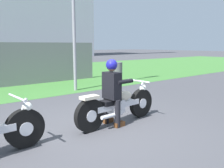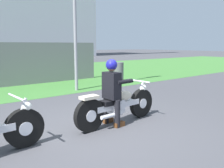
% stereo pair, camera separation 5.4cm
% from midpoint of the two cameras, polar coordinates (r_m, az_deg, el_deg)
% --- Properties ---
extents(ground, '(120.00, 120.00, 0.00)m').
position_cam_midpoint_polar(ground, '(4.93, -4.03, -10.89)').
color(ground, '#424247').
extents(motorcycle_lead, '(2.19, 0.66, 0.89)m').
position_cam_midpoint_polar(motorcycle_lead, '(5.20, 1.18, -5.15)').
color(motorcycle_lead, black).
rests_on(motorcycle_lead, ground).
extents(rider_lead, '(0.56, 0.48, 1.41)m').
position_cam_midpoint_polar(rider_lead, '(5.00, -0.22, -0.76)').
color(rider_lead, black).
rests_on(rider_lead, ground).
extents(trash_can, '(0.48, 0.48, 0.94)m').
position_cam_midpoint_polar(trash_can, '(10.48, 1.02, 2.62)').
color(trash_can, '#595E5B').
rests_on(trash_can, ground).
extents(fence_segment, '(7.00, 0.06, 1.80)m').
position_cam_midpoint_polar(fence_segment, '(10.78, -20.47, 4.51)').
color(fence_segment, slate).
rests_on(fence_segment, ground).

